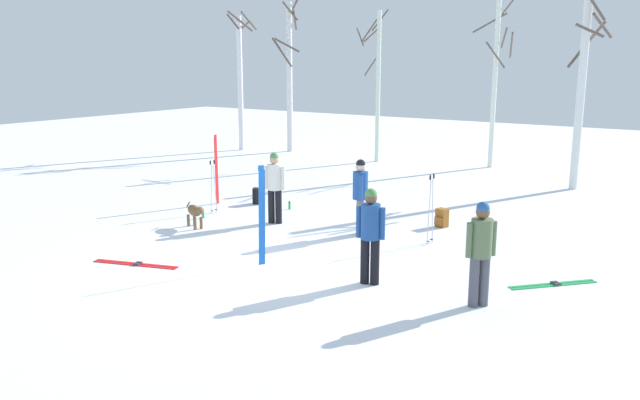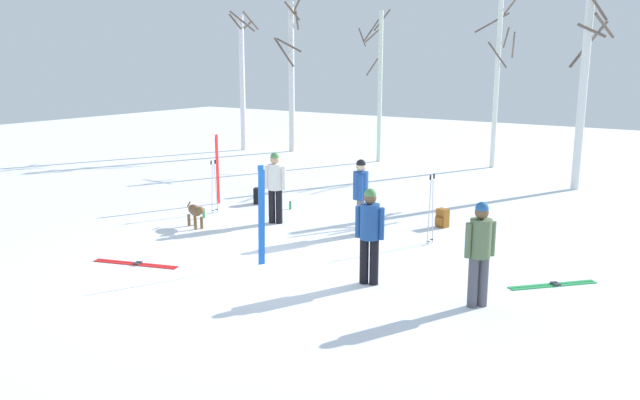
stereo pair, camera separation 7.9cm
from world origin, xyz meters
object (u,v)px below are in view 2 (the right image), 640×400
(ski_pair_lying_1, at_px, (553,285))
(ski_poles_1, at_px, (431,207))
(person_2, at_px, (480,247))
(birch_tree_1, at_px, (291,74))
(ski_pair_lying_0, at_px, (136,264))
(birch_tree_4, at_px, (584,88))
(water_bottle_1, at_px, (204,213))
(person_1, at_px, (370,230))
(birch_tree_0, at_px, (242,79))
(ski_pair_planted_0, at_px, (217,170))
(backpack_0, at_px, (442,218))
(water_bottle_0, at_px, (290,206))
(person_3, at_px, (361,192))
(birch_tree_2, at_px, (379,82))
(dog, at_px, (196,212))
(backpack_1, at_px, (259,196))
(birch_tree_3, at_px, (498,77))
(person_0, at_px, (275,183))
(ski_pair_planted_1, at_px, (261,216))
(ski_poles_0, at_px, (214,185))

(ski_pair_lying_1, bearing_deg, ski_poles_1, 157.50)
(person_2, distance_m, birch_tree_1, 18.20)
(ski_pair_lying_0, xyz_separation_m, birch_tree_4, (5.26, 12.40, 3.02))
(ski_poles_1, distance_m, water_bottle_1, 5.76)
(person_1, height_order, birch_tree_0, birch_tree_0)
(ski_pair_planted_0, relative_size, birch_tree_1, 0.30)
(backpack_0, height_order, water_bottle_0, backpack_0)
(person_3, relative_size, backpack_0, 3.90)
(water_bottle_0, bearing_deg, water_bottle_1, -121.43)
(birch_tree_0, bearing_deg, person_2, -38.20)
(ski_pair_planted_0, xyz_separation_m, birch_tree_2, (-0.02, 8.95, 2.06))
(water_bottle_0, bearing_deg, ski_pair_planted_0, -164.77)
(dog, distance_m, ski_poles_1, 5.45)
(person_3, bearing_deg, backpack_1, 162.98)
(birch_tree_3, bearing_deg, ski_poles_1, -77.49)
(water_bottle_1, bearing_deg, birch_tree_3, 73.97)
(birch_tree_3, relative_size, birch_tree_4, 1.11)
(person_2, height_order, water_bottle_1, person_2)
(ski_pair_planted_0, bearing_deg, ski_pair_lying_0, -64.28)
(person_3, bearing_deg, person_1, -56.70)
(person_0, relative_size, ski_pair_lying_1, 1.29)
(ski_pair_lying_1, bearing_deg, backpack_0, 140.80)
(person_3, relative_size, water_bottle_1, 7.02)
(ski_pair_planted_0, height_order, ski_pair_lying_0, ski_pair_planted_0)
(water_bottle_1, bearing_deg, backpack_0, 25.32)
(birch_tree_2, bearing_deg, water_bottle_0, -76.26)
(backpack_0, xyz_separation_m, water_bottle_1, (-5.27, -2.49, -0.10))
(person_3, relative_size, birch_tree_0, 0.30)
(ski_pair_lying_0, xyz_separation_m, water_bottle_1, (-1.52, 3.45, 0.11))
(water_bottle_1, bearing_deg, birch_tree_0, 125.91)
(person_3, xyz_separation_m, ski_pair_planted_1, (-0.47, -2.90, -0.02))
(ski_poles_0, xyz_separation_m, water_bottle_1, (0.16, -0.57, -0.62))
(dog, height_order, backpack_1, dog)
(water_bottle_0, bearing_deg, ski_pair_lying_0, -86.70)
(person_2, distance_m, birch_tree_0, 19.14)
(ski_poles_0, relative_size, birch_tree_3, 0.22)
(ski_pair_planted_1, bearing_deg, water_bottle_0, 119.97)
(ski_poles_1, height_order, backpack_0, ski_poles_1)
(ski_pair_planted_0, xyz_separation_m, birch_tree_0, (-6.37, 8.51, 2.08))
(ski_pair_lying_0, height_order, ski_poles_1, ski_poles_1)
(ski_pair_lying_0, bearing_deg, dog, 110.80)
(ski_pair_lying_1, relative_size, birch_tree_0, 0.23)
(dog, relative_size, water_bottle_1, 3.46)
(birch_tree_0, bearing_deg, water_bottle_1, -54.09)
(birch_tree_0, bearing_deg, ski_poles_1, -34.75)
(ski_pair_lying_0, bearing_deg, birch_tree_3, 83.20)
(person_0, bearing_deg, water_bottle_1, -161.37)
(ski_pair_lying_1, bearing_deg, ski_poles_0, 175.24)
(ski_poles_1, bearing_deg, water_bottle_0, 168.07)
(ski_pair_lying_1, height_order, water_bottle_1, water_bottle_1)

